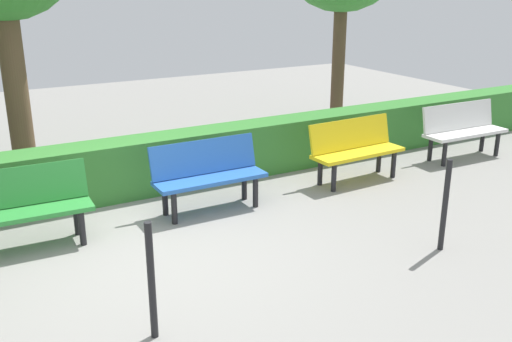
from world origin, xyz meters
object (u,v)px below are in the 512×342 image
bench_white (463,128)px  bench_blue (208,172)px  bench_green (18,206)px  bench_yellow (355,147)px

bench_white → bench_blue: same height
bench_white → bench_green: same height
bench_white → bench_blue: 4.45m
bench_white → bench_yellow: size_ratio=1.04×
bench_green → bench_yellow: bearing=-177.7°
bench_yellow → bench_blue: 2.27m
bench_yellow → bench_blue: bearing=-2.7°
bench_yellow → bench_green: 4.46m
bench_yellow → bench_green: size_ratio=0.95×
bench_blue → bench_white: bearing=-179.6°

